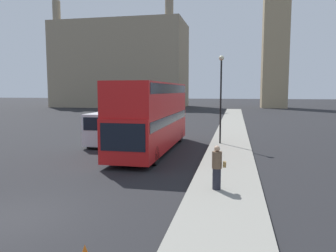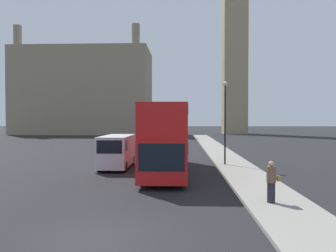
{
  "view_description": "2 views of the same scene",
  "coord_description": "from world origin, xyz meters",
  "views": [
    {
      "loc": [
        6.74,
        -8.47,
        3.93
      ],
      "look_at": [
        2.68,
        11.18,
        1.75
      ],
      "focal_mm": 35.0,
      "sensor_mm": 36.0,
      "label": 1
    },
    {
      "loc": [
        2.42,
        -9.53,
        3.57
      ],
      "look_at": [
        1.15,
        21.69,
        2.88
      ],
      "focal_mm": 35.0,
      "sensor_mm": 36.0,
      "label": 2
    }
  ],
  "objects": [
    {
      "name": "ground_plane",
      "position": [
        0.0,
        0.0,
        0.0
      ],
      "size": [
        300.0,
        300.0,
        0.0
      ],
      "primitive_type": "plane",
      "color": "black"
    },
    {
      "name": "sidewalk_strip",
      "position": [
        6.41,
        0.0,
        0.07
      ],
      "size": [
        2.82,
        120.0,
        0.15
      ],
      "color": "gray",
      "rests_on": "ground_plane"
    },
    {
      "name": "building_block_distant",
      "position": [
        -20.61,
        67.88,
        9.95
      ],
      "size": [
        30.85,
        14.72,
        24.19
      ],
      "color": "gray",
      "rests_on": "ground_plane"
    },
    {
      "name": "red_double_decker_bus",
      "position": [
        1.46,
        12.04,
        2.45
      ],
      "size": [
        2.62,
        11.47,
        4.41
      ],
      "color": "red",
      "rests_on": "ground_plane"
    },
    {
      "name": "white_van",
      "position": [
        -2.24,
        13.9,
        1.26
      ],
      "size": [
        1.98,
        5.2,
        2.35
      ],
      "color": "silver",
      "rests_on": "ground_plane"
    },
    {
      "name": "pedestrian",
      "position": [
        6.1,
        3.91,
        1.0
      ],
      "size": [
        0.54,
        0.38,
        1.7
      ],
      "color": "#23232D",
      "rests_on": "sidewalk_strip"
    },
    {
      "name": "street_lamp",
      "position": [
        5.7,
        15.1,
        4.19
      ],
      "size": [
        0.36,
        0.36,
        6.22
      ],
      "color": "black",
      "rests_on": "sidewalk_strip"
    }
  ]
}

